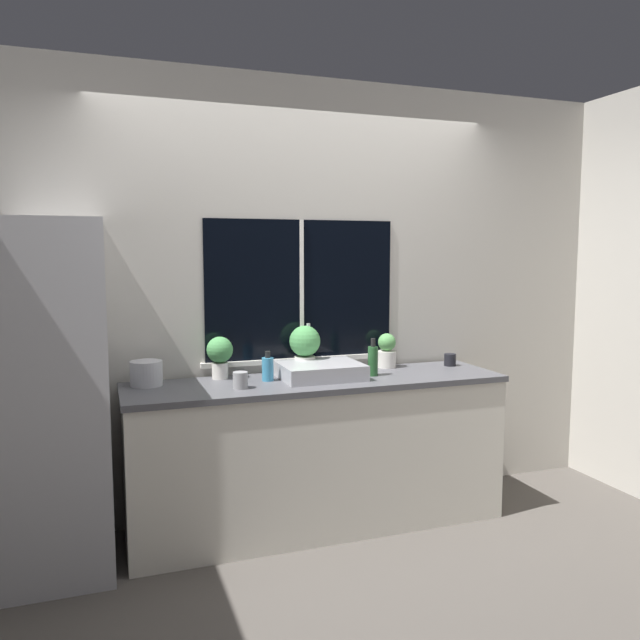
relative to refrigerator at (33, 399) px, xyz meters
name	(u,v)px	position (x,y,z in m)	size (l,w,h in m)	color
ground_plane	(335,545)	(1.53, -0.26, -0.90)	(14.00, 14.00, 0.00)	#4C4742
wall_back	(300,297)	(1.53, 0.37, 0.45)	(8.00, 0.09, 2.70)	#BCB7AD
wall_right	(505,285)	(3.70, 1.24, 0.45)	(0.06, 7.00, 2.70)	#BCB7AD
counter	(318,453)	(1.53, 0.02, -0.45)	(2.23, 0.59, 0.89)	silver
refrigerator	(33,399)	(0.00, 0.00, 0.00)	(0.73, 0.71, 1.79)	#B7B7BC
sink	(320,370)	(1.55, 0.05, 0.04)	(0.47, 0.43, 0.30)	#ADADB2
potted_plant_left	(220,354)	(0.99, 0.23, 0.14)	(0.15, 0.15, 0.25)	silver
potted_plant_center	(305,346)	(1.52, 0.23, 0.16)	(0.19, 0.19, 0.29)	silver
potted_plant_right	(387,351)	(2.07, 0.23, 0.10)	(0.12, 0.12, 0.22)	silver
soap_bottle	(268,368)	(1.24, 0.08, 0.07)	(0.07, 0.07, 0.17)	teal
bottle_tall	(373,360)	(1.88, 0.01, 0.09)	(0.06, 0.06, 0.23)	#235128
mug_black	(450,360)	(2.49, 0.14, 0.03)	(0.08, 0.08, 0.08)	black
mug_grey	(240,380)	(1.04, -0.08, 0.04)	(0.08, 0.08, 0.09)	gray
kettle	(146,372)	(0.57, 0.17, 0.07)	(0.18, 0.18, 0.16)	#B2B2B7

